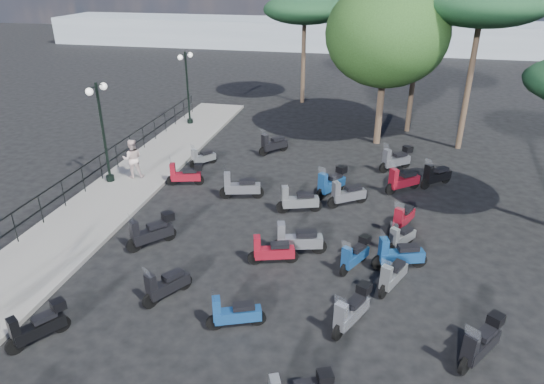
% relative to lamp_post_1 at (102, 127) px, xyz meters
% --- Properties ---
extents(ground, '(120.00, 120.00, 0.00)m').
position_rel_lamp_post_1_xyz_m(ground, '(7.34, -4.73, -2.60)').
color(ground, black).
rests_on(ground, ground).
extents(sidewalk, '(3.00, 30.00, 0.15)m').
position_rel_lamp_post_1_xyz_m(sidewalk, '(0.84, -1.73, -2.52)').
color(sidewalk, slate).
rests_on(sidewalk, ground).
extents(railing, '(0.04, 26.04, 1.10)m').
position_rel_lamp_post_1_xyz_m(railing, '(-0.46, -1.93, -1.70)').
color(railing, black).
rests_on(railing, sidewalk).
extents(lamp_post_1, '(0.35, 1.26, 4.29)m').
position_rel_lamp_post_1_xyz_m(lamp_post_1, '(0.00, 0.00, 0.00)').
color(lamp_post_1, black).
rests_on(lamp_post_1, sidewalk).
extents(lamp_post_2, '(0.52, 1.19, 4.15)m').
position_rel_lamp_post_1_xyz_m(lamp_post_2, '(0.28, 8.77, -0.08)').
color(lamp_post_2, black).
rests_on(lamp_post_2, sidewalk).
extents(pedestrian_far, '(1.04, 0.94, 1.74)m').
position_rel_lamp_post_1_xyz_m(pedestrian_far, '(0.84, 0.62, -1.58)').
color(pedestrian_far, beige).
rests_on(pedestrian_far, sidewalk).
extents(scooter_1, '(1.03, 1.41, 1.28)m').
position_rel_lamp_post_1_xyz_m(scooter_1, '(3.26, -9.30, -2.11)').
color(scooter_1, black).
rests_on(scooter_1, ground).
extents(scooter_2, '(0.98, 1.47, 1.32)m').
position_rel_lamp_post_1_xyz_m(scooter_2, '(5.67, -6.98, -2.14)').
color(scooter_2, black).
rests_on(scooter_2, ground).
extents(scooter_3, '(1.30, 1.46, 1.42)m').
position_rel_lamp_post_1_xyz_m(scooter_3, '(4.03, -4.39, -2.06)').
color(scooter_3, black).
rests_on(scooter_3, ground).
extents(scooter_4, '(1.59, 0.68, 1.29)m').
position_rel_lamp_post_1_xyz_m(scooter_4, '(3.27, 0.58, -2.11)').
color(scooter_4, black).
rests_on(scooter_4, ground).
extents(scooter_5, '(0.99, 1.24, 1.19)m').
position_rel_lamp_post_1_xyz_m(scooter_5, '(3.22, 2.84, -2.18)').
color(scooter_5, black).
rests_on(scooter_5, ground).
extents(scooter_7, '(1.51, 0.78, 1.26)m').
position_rel_lamp_post_1_xyz_m(scooter_7, '(7.91, -7.73, -2.16)').
color(scooter_7, black).
rests_on(scooter_7, ground).
extents(scooter_8, '(1.59, 0.70, 1.30)m').
position_rel_lamp_post_1_xyz_m(scooter_8, '(8.21, -4.57, -2.15)').
color(scooter_8, black).
rests_on(scooter_8, ground).
extents(scooter_9, '(1.80, 0.74, 1.45)m').
position_rel_lamp_post_1_xyz_m(scooter_9, '(5.94, -0.19, -2.09)').
color(scooter_9, black).
rests_on(scooter_9, ground).
extents(scooter_10, '(1.26, 1.37, 1.39)m').
position_rel_lamp_post_1_xyz_m(scooter_10, '(6.12, 5.18, -2.11)').
color(scooter_10, black).
rests_on(scooter_10, ground).
extents(scooter_13, '(0.89, 1.40, 1.22)m').
position_rel_lamp_post_1_xyz_m(scooter_13, '(10.80, -4.24, -2.14)').
color(scooter_13, black).
rests_on(scooter_13, ground).
extents(scooter_14, '(1.84, 0.76, 1.49)m').
position_rel_lamp_post_1_xyz_m(scooter_14, '(8.90, -3.84, -2.08)').
color(scooter_14, black).
rests_on(scooter_14, ground).
extents(scooter_15, '(1.72, 0.81, 1.42)m').
position_rel_lamp_post_1_xyz_m(scooter_15, '(8.43, -0.90, -2.10)').
color(scooter_15, black).
rests_on(scooter_15, ground).
extents(scooter_16, '(1.12, 1.63, 1.45)m').
position_rel_lamp_post_1_xyz_m(scooter_16, '(9.51, 0.95, -2.05)').
color(scooter_16, black).
rests_on(scooter_16, ground).
extents(scooter_18, '(0.95, 1.56, 1.34)m').
position_rel_lamp_post_1_xyz_m(scooter_18, '(10.88, -7.03, -2.09)').
color(scooter_18, black).
rests_on(scooter_18, ground).
extents(scooter_19, '(0.86, 1.49, 1.28)m').
position_rel_lamp_post_1_xyz_m(scooter_19, '(11.94, -5.11, -2.15)').
color(scooter_19, black).
rests_on(scooter_19, ground).
extents(scooter_20, '(0.95, 1.27, 1.19)m').
position_rel_lamp_post_1_xyz_m(scooter_20, '(12.24, -2.76, -2.19)').
color(scooter_20, black).
rests_on(scooter_20, ground).
extents(scooter_21, '(1.51, 1.10, 1.40)m').
position_rel_lamp_post_1_xyz_m(scooter_21, '(10.22, 0.08, -2.11)').
color(scooter_21, black).
rests_on(scooter_21, ground).
extents(scooter_22, '(1.47, 1.29, 1.42)m').
position_rel_lamp_post_1_xyz_m(scooter_22, '(12.14, 4.27, -2.06)').
color(scooter_22, black).
rests_on(scooter_22, ground).
extents(scooter_24, '(1.16, 1.48, 1.37)m').
position_rel_lamp_post_1_xyz_m(scooter_24, '(13.97, -7.59, -2.08)').
color(scooter_24, black).
rests_on(scooter_24, ground).
extents(scooter_25, '(1.73, 0.81, 1.42)m').
position_rel_lamp_post_1_xyz_m(scooter_25, '(12.13, -4.00, -2.10)').
color(scooter_25, black).
rests_on(scooter_25, ground).
extents(scooter_26, '(0.84, 1.54, 1.30)m').
position_rel_lamp_post_1_xyz_m(scooter_26, '(12.34, -1.38, -2.14)').
color(scooter_26, black).
rests_on(scooter_26, ground).
extents(scooter_27, '(1.45, 1.26, 1.44)m').
position_rel_lamp_post_1_xyz_m(scooter_27, '(12.38, 1.89, -2.10)').
color(scooter_27, black).
rests_on(scooter_27, ground).
extents(scooter_28, '(1.36, 1.26, 1.39)m').
position_rel_lamp_post_1_xyz_m(scooter_28, '(13.79, 2.78, -2.11)').
color(scooter_28, black).
rests_on(scooter_28, ground).
extents(broadleaf_tree, '(6.06, 6.06, 8.18)m').
position_rel_lamp_post_1_xyz_m(broadleaf_tree, '(11.20, 7.99, 3.00)').
color(broadleaf_tree, '#38281E').
rests_on(broadleaf_tree, ground).
extents(pine_0, '(6.16, 6.16, 7.83)m').
position_rel_lamp_post_1_xyz_m(pine_0, '(12.87, 10.51, 4.13)').
color(pine_0, '#38281E').
rests_on(pine_0, ground).
extents(pine_1, '(5.73, 5.73, 7.99)m').
position_rel_lamp_post_1_xyz_m(pine_1, '(15.38, 8.07, 4.36)').
color(pine_1, '#38281E').
rests_on(pine_1, ground).
extents(pine_2, '(5.37, 5.37, 7.03)m').
position_rel_lamp_post_1_xyz_m(pine_2, '(5.94, 15.52, 3.46)').
color(pine_2, '#38281E').
rests_on(pine_2, ground).
extents(distant_hills, '(70.00, 8.00, 3.00)m').
position_rel_lamp_post_1_xyz_m(distant_hills, '(7.34, 40.27, -1.10)').
color(distant_hills, gray).
rests_on(distant_hills, ground).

